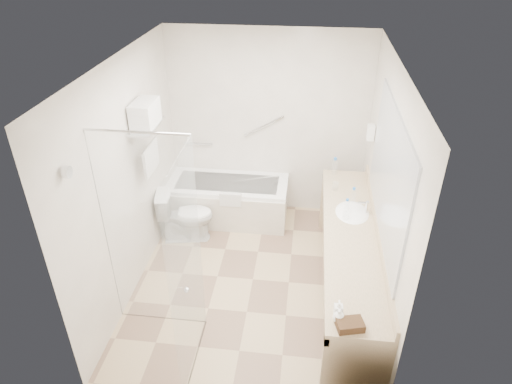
# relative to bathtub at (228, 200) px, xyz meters

# --- Properties ---
(floor) EXTENTS (3.20, 3.20, 0.00)m
(floor) POSITION_rel_bathtub_xyz_m (0.50, -1.24, -0.28)
(floor) COLOR tan
(floor) RESTS_ON ground
(ceiling) EXTENTS (2.60, 3.20, 0.10)m
(ceiling) POSITION_rel_bathtub_xyz_m (0.50, -1.24, 2.22)
(ceiling) COLOR white
(ceiling) RESTS_ON wall_back
(wall_back) EXTENTS (2.60, 0.10, 2.50)m
(wall_back) POSITION_rel_bathtub_xyz_m (0.50, 0.36, 0.97)
(wall_back) COLOR silver
(wall_back) RESTS_ON ground
(wall_front) EXTENTS (2.60, 0.10, 2.50)m
(wall_front) POSITION_rel_bathtub_xyz_m (0.50, -2.84, 0.97)
(wall_front) COLOR silver
(wall_front) RESTS_ON ground
(wall_left) EXTENTS (0.10, 3.20, 2.50)m
(wall_left) POSITION_rel_bathtub_xyz_m (-0.80, -1.24, 0.97)
(wall_left) COLOR silver
(wall_left) RESTS_ON ground
(wall_right) EXTENTS (0.10, 3.20, 2.50)m
(wall_right) POSITION_rel_bathtub_xyz_m (1.80, -1.24, 0.97)
(wall_right) COLOR silver
(wall_right) RESTS_ON ground
(bathtub) EXTENTS (1.60, 0.73, 0.59)m
(bathtub) POSITION_rel_bathtub_xyz_m (0.00, 0.00, 0.00)
(bathtub) COLOR white
(bathtub) RESTS_ON floor
(grab_bar_short) EXTENTS (0.40, 0.03, 0.03)m
(grab_bar_short) POSITION_rel_bathtub_xyz_m (-0.45, 0.32, 0.67)
(grab_bar_short) COLOR silver
(grab_bar_short) RESTS_ON wall_back
(grab_bar_long) EXTENTS (0.53, 0.03, 0.33)m
(grab_bar_long) POSITION_rel_bathtub_xyz_m (0.45, 0.32, 0.97)
(grab_bar_long) COLOR silver
(grab_bar_long) RESTS_ON wall_back
(shower_enclosure) EXTENTS (0.96, 0.91, 2.11)m
(shower_enclosure) POSITION_rel_bathtub_xyz_m (-0.13, -2.16, 0.79)
(shower_enclosure) COLOR silver
(shower_enclosure) RESTS_ON floor
(towel_shelf) EXTENTS (0.24, 0.55, 0.81)m
(towel_shelf) POSITION_rel_bathtub_xyz_m (-0.67, -0.89, 1.48)
(towel_shelf) COLOR silver
(towel_shelf) RESTS_ON wall_left
(vanity_counter) EXTENTS (0.55, 2.70, 0.95)m
(vanity_counter) POSITION_rel_bathtub_xyz_m (1.52, -1.39, 0.36)
(vanity_counter) COLOR #CCAE88
(vanity_counter) RESTS_ON floor
(sink) EXTENTS (0.40, 0.52, 0.14)m
(sink) POSITION_rel_bathtub_xyz_m (1.55, -0.99, 0.54)
(sink) COLOR white
(sink) RESTS_ON vanity_counter
(faucet) EXTENTS (0.03, 0.03, 0.14)m
(faucet) POSITION_rel_bathtub_xyz_m (1.70, -0.99, 0.65)
(faucet) COLOR silver
(faucet) RESTS_ON vanity_counter
(mirror) EXTENTS (0.02, 2.00, 1.20)m
(mirror) POSITION_rel_bathtub_xyz_m (1.79, -1.39, 1.27)
(mirror) COLOR #A6ABB2
(mirror) RESTS_ON wall_right
(hairdryer_unit) EXTENTS (0.08, 0.10, 0.18)m
(hairdryer_unit) POSITION_rel_bathtub_xyz_m (1.75, -0.19, 1.17)
(hairdryer_unit) COLOR white
(hairdryer_unit) RESTS_ON wall_right
(toilet) EXTENTS (0.76, 0.51, 0.68)m
(toilet) POSITION_rel_bathtub_xyz_m (-0.45, -0.54, 0.06)
(toilet) COLOR white
(toilet) RESTS_ON floor
(amenity_basket) EXTENTS (0.23, 0.19, 0.07)m
(amenity_basket) POSITION_rel_bathtub_xyz_m (1.44, -2.64, 0.61)
(amenity_basket) COLOR #432918
(amenity_basket) RESTS_ON vanity_counter
(soap_bottle_a) EXTENTS (0.08, 0.16, 0.07)m
(soap_bottle_a) POSITION_rel_bathtub_xyz_m (1.35, -2.51, 0.61)
(soap_bottle_a) COLOR white
(soap_bottle_a) RESTS_ON vanity_counter
(soap_bottle_b) EXTENTS (0.12, 0.14, 0.10)m
(soap_bottle_b) POSITION_rel_bathtub_xyz_m (1.35, -2.58, 0.62)
(soap_bottle_b) COLOR white
(soap_bottle_b) RESTS_ON vanity_counter
(water_bottle_left) EXTENTS (0.06, 0.06, 0.19)m
(water_bottle_left) POSITION_rel_bathtub_xyz_m (1.49, -1.02, 0.66)
(water_bottle_left) COLOR silver
(water_bottle_left) RESTS_ON vanity_counter
(water_bottle_mid) EXTENTS (0.07, 0.07, 0.22)m
(water_bottle_mid) POSITION_rel_bathtub_xyz_m (1.38, -0.14, 0.68)
(water_bottle_mid) COLOR silver
(water_bottle_mid) RESTS_ON vanity_counter
(water_bottle_right) EXTENTS (0.06, 0.06, 0.20)m
(water_bottle_right) POSITION_rel_bathtub_xyz_m (1.57, -0.79, 0.66)
(water_bottle_right) COLOR silver
(water_bottle_right) RESTS_ON vanity_counter
(drinking_glass_near) EXTENTS (0.08, 0.08, 0.09)m
(drinking_glass_near) POSITION_rel_bathtub_xyz_m (1.48, -1.14, 0.62)
(drinking_glass_near) COLOR silver
(drinking_glass_near) RESTS_ON vanity_counter
(drinking_glass_far) EXTENTS (0.08, 0.08, 0.09)m
(drinking_glass_far) POSITION_rel_bathtub_xyz_m (1.38, -0.52, 0.62)
(drinking_glass_far) COLOR silver
(drinking_glass_far) RESTS_ON vanity_counter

